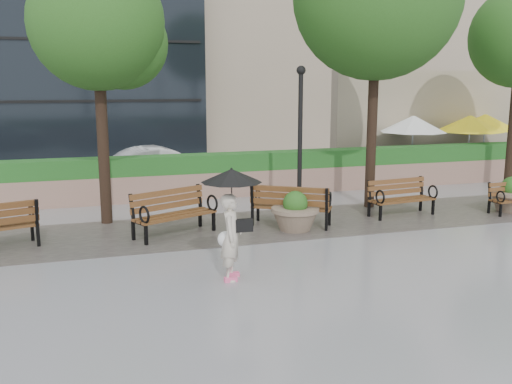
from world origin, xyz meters
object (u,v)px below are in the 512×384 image
object	(u,v)px
planter_right	(511,198)
pedestrian	(231,213)
bench_1	(174,222)
bench_3	(401,205)
car_right	(162,165)
lamppost	(300,152)
bench_2	(291,214)
planter_left	(295,215)

from	to	relation	value
planter_right	pedestrian	world-z (taller)	pedestrian
planter_right	pedestrian	distance (m)	9.40
bench_1	bench_3	size ratio (longest dim) A/B	1.12
car_right	pedestrian	bearing A→B (deg)	171.03
planter_right	lamppost	world-z (taller)	lamppost
lamppost	pedestrian	bearing A→B (deg)	-125.11
lamppost	pedestrian	distance (m)	5.22
bench_3	bench_2	bearing A→B (deg)	176.07
planter_right	bench_3	bearing A→B (deg)	172.27
pedestrian	planter_left	bearing A→B (deg)	-14.92
bench_2	planter_left	size ratio (longest dim) A/B	1.77
planter_left	lamppost	size ratio (longest dim) A/B	0.29
car_right	pedestrian	size ratio (longest dim) A/B	1.99
pedestrian	lamppost	bearing A→B (deg)	-10.96
car_right	pedestrian	distance (m)	10.33
bench_2	lamppost	distance (m)	1.79
bench_3	planter_right	distance (m)	3.24
car_right	bench_3	bearing A→B (deg)	-149.33
planter_left	pedestrian	world-z (taller)	pedestrian
bench_2	car_right	size ratio (longest dim) A/B	0.51
bench_1	car_right	xyz separation A→B (m)	(0.70, 7.01, 0.35)
planter_right	car_right	size ratio (longest dim) A/B	0.29
bench_2	planter_right	bearing A→B (deg)	-150.19
lamppost	planter_right	bearing A→B (deg)	-11.56
bench_1	bench_2	distance (m)	2.93
bench_2	car_right	bearing A→B (deg)	-39.94
planter_right	lamppost	xyz separation A→B (m)	(-5.86, 1.20, 1.36)
bench_2	planter_left	world-z (taller)	bench_2
planter_left	lamppost	bearing A→B (deg)	64.87
bench_3	car_right	size ratio (longest dim) A/B	0.47
bench_3	planter_right	xyz separation A→B (m)	(3.21, -0.44, 0.09)
bench_1	pedestrian	bearing A→B (deg)	-105.64
bench_2	car_right	xyz separation A→B (m)	(-2.23, 6.98, 0.35)
lamppost	pedestrian	size ratio (longest dim) A/B	1.96
bench_2	planter_left	distance (m)	0.44
planter_left	lamppost	xyz separation A→B (m)	(0.63, 1.35, 1.36)
lamppost	car_right	xyz separation A→B (m)	(-2.81, 6.06, -1.08)
bench_1	planter_left	distance (m)	2.90
planter_left	planter_right	world-z (taller)	planter_right
planter_right	car_right	bearing A→B (deg)	140.05
planter_left	pedestrian	bearing A→B (deg)	-129.06
bench_1	car_right	bearing A→B (deg)	59.67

